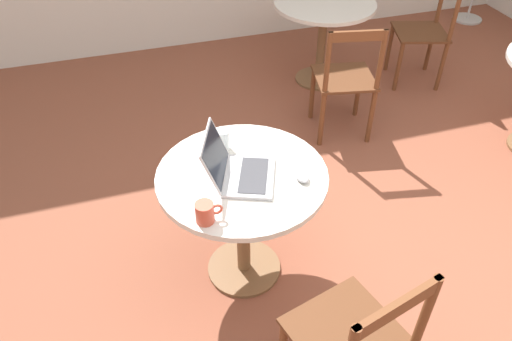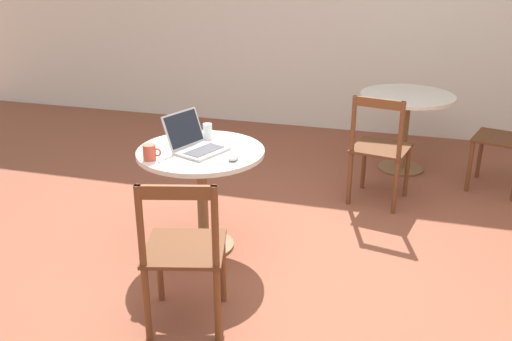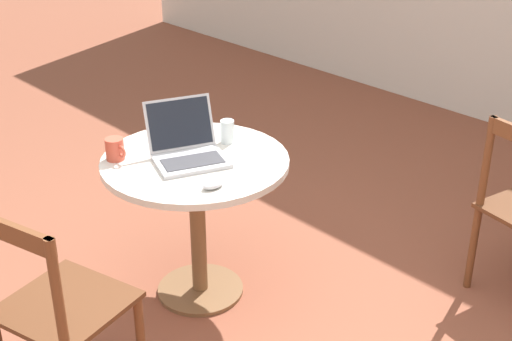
# 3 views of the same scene
# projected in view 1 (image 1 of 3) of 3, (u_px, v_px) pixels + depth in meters

# --- Properties ---
(ground_plane) EXTENTS (16.00, 16.00, 0.00)m
(ground_plane) POSITION_uv_depth(u_px,v_px,m) (359.00, 287.00, 2.72)
(ground_plane) COLOR brown
(cafe_table_near) EXTENTS (0.82, 0.82, 0.70)m
(cafe_table_near) POSITION_uv_depth(u_px,v_px,m) (242.00, 196.00, 2.45)
(cafe_table_near) COLOR brown
(cafe_table_near) RESTS_ON ground_plane
(cafe_table_far) EXTENTS (0.82, 0.82, 0.70)m
(cafe_table_far) POSITION_uv_depth(u_px,v_px,m) (324.00, 19.00, 4.08)
(cafe_table_far) COLOR brown
(cafe_table_far) RESTS_ON ground_plane
(chair_far_right) EXTENTS (0.51, 0.51, 0.88)m
(chair_far_right) POSITION_uv_depth(u_px,v_px,m) (425.00, 32.00, 4.16)
(chair_far_right) COLOR brown
(chair_far_right) RESTS_ON ground_plane
(chair_far_front) EXTENTS (0.48, 0.48, 0.88)m
(chair_far_front) POSITION_uv_depth(u_px,v_px,m) (346.00, 81.00, 3.54)
(chair_far_front) COLOR brown
(chair_far_front) RESTS_ON ground_plane
(laptop) EXTENTS (0.40, 0.40, 0.23)m
(laptop) POSITION_uv_depth(u_px,v_px,m) (238.00, 170.00, 2.31)
(laptop) COLOR #B7B7BC
(laptop) RESTS_ON cafe_table_near
(mouse) EXTENTS (0.06, 0.10, 0.03)m
(mouse) POSITION_uv_depth(u_px,v_px,m) (302.00, 176.00, 2.33)
(mouse) COLOR #B7B7BC
(mouse) RESTS_ON cafe_table_near
(mug) EXTENTS (0.12, 0.08, 0.10)m
(mug) POSITION_uv_depth(u_px,v_px,m) (205.00, 213.00, 2.09)
(mug) COLOR #C64C38
(mug) RESTS_ON cafe_table_near
(drinking_glass) EXTENTS (0.06, 0.06, 0.11)m
(drinking_glass) POSITION_uv_depth(u_px,v_px,m) (223.00, 140.00, 2.48)
(drinking_glass) COLOR silver
(drinking_glass) RESTS_ON cafe_table_near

